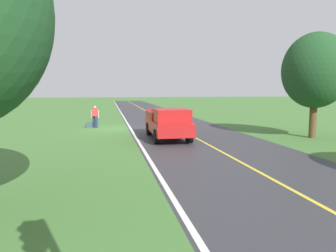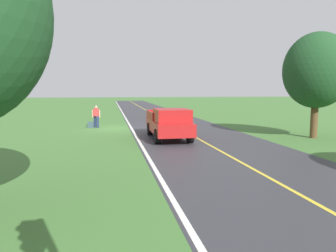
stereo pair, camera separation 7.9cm
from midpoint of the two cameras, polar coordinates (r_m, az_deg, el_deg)
ground_plane at (r=23.57m, az=-9.88°, el=-0.43°), size 200.00×200.00×0.00m
road_surface at (r=24.12m, az=1.68°, el=-0.17°), size 7.41×120.00×0.00m
lane_edge_line at (r=23.62m, az=-6.70°, el=-0.35°), size 0.16×117.60×0.00m
lane_centre_line at (r=24.12m, az=1.68°, el=-0.16°), size 0.14×117.60×0.00m
hitchhiker_walking at (r=24.26m, az=-13.03°, el=2.03°), size 0.62×0.52×1.75m
suitcase_carried at (r=24.29m, az=-13.98°, el=0.22°), size 0.47×0.21×0.46m
pickup_truck_passing at (r=18.04m, az=0.33°, el=0.61°), size 2.12×5.41×1.82m
tree_far_side_near at (r=20.45m, az=25.87°, el=9.18°), size 3.86×3.86×6.24m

